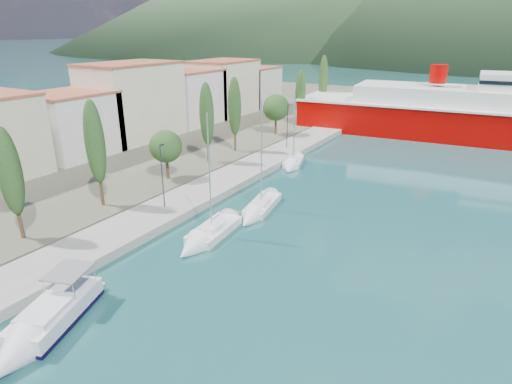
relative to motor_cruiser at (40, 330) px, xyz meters
The scene contains 11 objects.
ground 124.64m from the motor_cruiser, 88.55° to the left, with size 1400.00×1400.00×0.00m, color #1E5051.
quay 31.15m from the motor_cruiser, 100.81° to the left, with size 5.00×88.00×0.80m, color gray.
land_strip 59.76m from the motor_cruiser, 137.20° to the left, with size 70.00×148.00×0.70m, color #565644.
town_buildings 50.79m from the motor_cruiser, 124.79° to the left, with size 9.20×69.20×11.30m.
tree_row 39.72m from the motor_cruiser, 106.94° to the left, with size 4.15×63.50×11.32m.
lamp_posts 19.91m from the motor_cruiser, 107.35° to the left, with size 0.15×45.37×6.06m.
motor_cruiser is the anchor object (origin of this frame).
sailboat_near 14.00m from the motor_cruiser, 86.95° to the left, with size 3.15×8.18×11.47m.
sailboat_mid 21.18m from the motor_cruiser, 85.71° to the left, with size 3.53×8.29×11.57m.
sailboat_far 36.39m from the motor_cruiser, 93.52° to the left, with size 4.05×7.09×9.92m.
ferry 68.09m from the motor_cruiser, 74.73° to the left, with size 60.91×18.47×11.91m.
Camera 1 is at (17.61, -15.29, 16.55)m, focal length 30.00 mm.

